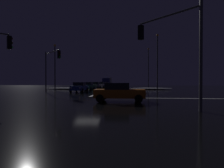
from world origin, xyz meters
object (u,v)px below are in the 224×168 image
object	(u,v)px
sedan_orange_crossing	(119,92)
streetlamp_right_near	(157,58)
sedan_green	(88,86)
sedan_blue	(79,87)
sedan_red	(106,84)
sedan_silver	(103,84)
streetlamp_right_far	(148,65)
sedan_white	(101,85)
traffic_signal_nw	(51,63)
traffic_signal_se	(171,40)
box_truck	(107,81)
sedan_gray	(95,85)
streetlamp_left_near	(55,64)

from	to	relation	value
sedan_orange_crossing	streetlamp_right_near	xyz separation A→B (m)	(5.54, 16.97, 4.81)
sedan_green	streetlamp_right_near	xyz separation A→B (m)	(12.67, -2.51, 4.81)
sedan_blue	sedan_red	distance (m)	30.66
sedan_silver	sedan_red	bearing A→B (deg)	89.54
sedan_orange_crossing	streetlamp_right_far	distance (m)	33.81
sedan_white	sedan_silver	xyz separation A→B (m)	(-0.24, 5.70, 0.00)
sedan_orange_crossing	streetlamp_right_far	xyz separation A→B (m)	(5.54, 32.97, 5.01)
traffic_signal_nw	traffic_signal_se	xyz separation A→B (m)	(13.92, -13.92, -0.00)
sedan_orange_crossing	traffic_signal_nw	distance (m)	15.08
sedan_white	streetlamp_right_near	bearing A→B (deg)	-51.83
sedan_green	sedan_white	bearing A→B (deg)	88.16
sedan_silver	streetlamp_right_near	world-z (taller)	streetlamp_right_near
sedan_blue	sedan_green	distance (m)	6.23
streetlamp_right_near	sedan_orange_crossing	bearing A→B (deg)	-108.08
box_truck	sedan_orange_crossing	bearing A→B (deg)	-81.90
sedan_gray	streetlamp_right_far	bearing A→B (deg)	28.29
sedan_white	streetlamp_right_far	bearing A→B (deg)	1.91
sedan_white	streetlamp_left_near	size ratio (longest dim) A/B	0.52
sedan_red	traffic_signal_nw	size ratio (longest dim) A/B	0.70
streetlamp_left_near	traffic_signal_se	bearing A→B (deg)	-52.00
sedan_gray	traffic_signal_se	distance (m)	31.82
sedan_red	streetlamp_left_near	world-z (taller)	streetlamp_left_near
streetlamp_right_near	sedan_green	bearing A→B (deg)	168.80
sedan_orange_crossing	traffic_signal_nw	bearing A→B (deg)	135.34
traffic_signal_se	sedan_white	bearing A→B (deg)	105.75
sedan_white	box_truck	xyz separation A→B (m)	(-0.46, 17.86, 0.91)
sedan_red	streetlamp_right_far	size ratio (longest dim) A/B	0.42
sedan_gray	box_truck	size ratio (longest dim) A/B	0.52
sedan_green	streetlamp_left_near	xyz separation A→B (m)	(-5.46, -2.51, 4.08)
traffic_signal_nw	streetlamp_right_far	bearing A→B (deg)	54.82
sedan_green	sedan_blue	bearing A→B (deg)	-89.54
traffic_signal_nw	sedan_green	bearing A→B (deg)	70.22
sedan_blue	sedan_gray	xyz separation A→B (m)	(0.08, 12.97, 0.00)
traffic_signal_se	sedan_red	bearing A→B (deg)	102.34
traffic_signal_nw	streetlamp_right_far	xyz separation A→B (m)	(15.97, 22.66, 1.50)
sedan_blue	streetlamp_right_far	bearing A→B (deg)	57.37
streetlamp_right_far	traffic_signal_se	bearing A→B (deg)	-93.21
sedan_orange_crossing	traffic_signal_se	distance (m)	6.13
sedan_silver	streetlamp_left_near	size ratio (longest dim) A/B	0.52
sedan_green	streetlamp_left_near	size ratio (longest dim) A/B	0.52
sedan_orange_crossing	streetlamp_right_far	bearing A→B (deg)	80.46
sedan_red	box_truck	distance (m)	6.58
sedan_orange_crossing	streetlamp_left_near	world-z (taller)	streetlamp_left_near
sedan_red	streetlamp_right_far	world-z (taller)	streetlamp_right_far
streetlamp_right_far	streetlamp_left_near	bearing A→B (deg)	-138.58
sedan_blue	streetlamp_left_near	bearing A→B (deg)	146.02
box_truck	traffic_signal_se	distance (m)	55.14
sedan_orange_crossing	streetlamp_right_near	distance (m)	18.49
sedan_silver	sedan_orange_crossing	distance (m)	38.89
sedan_orange_crossing	sedan_red	bearing A→B (deg)	98.94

